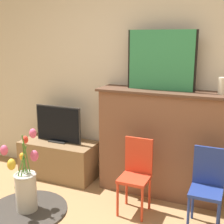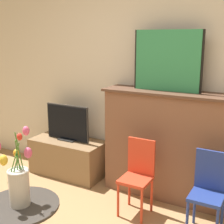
{
  "view_description": "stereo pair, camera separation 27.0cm",
  "coord_description": "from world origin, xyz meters",
  "px_view_note": "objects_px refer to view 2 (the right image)",
  "views": [
    {
      "loc": [
        0.91,
        -1.18,
        1.68
      ],
      "look_at": [
        -0.13,
        1.24,
        1.04
      ],
      "focal_mm": 50.0,
      "sensor_mm": 36.0,
      "label": 1
    },
    {
      "loc": [
        1.15,
        -1.06,
        1.68
      ],
      "look_at": [
        -0.13,
        1.24,
        1.04
      ],
      "focal_mm": 50.0,
      "sensor_mm": 36.0,
      "label": 2
    }
  ],
  "objects_px": {
    "chair_red": "(138,172)",
    "chair_blue": "(208,188)",
    "vase_tulips": "(19,181)",
    "tv_monitor": "(67,123)",
    "painting": "(167,61)"
  },
  "relations": [
    {
      "from": "vase_tulips",
      "to": "tv_monitor",
      "type": "bearing_deg",
      "value": 115.02
    },
    {
      "from": "chair_red",
      "to": "vase_tulips",
      "type": "distance_m",
      "value": 1.21
    },
    {
      "from": "tv_monitor",
      "to": "chair_red",
      "type": "bearing_deg",
      "value": -18.79
    },
    {
      "from": "tv_monitor",
      "to": "chair_blue",
      "type": "relative_size",
      "value": 0.82
    },
    {
      "from": "chair_red",
      "to": "chair_blue",
      "type": "relative_size",
      "value": 1.0
    },
    {
      "from": "painting",
      "to": "tv_monitor",
      "type": "height_order",
      "value": "painting"
    },
    {
      "from": "tv_monitor",
      "to": "chair_red",
      "type": "xyz_separation_m",
      "value": [
        1.12,
        -0.38,
        -0.24
      ]
    },
    {
      "from": "tv_monitor",
      "to": "vase_tulips",
      "type": "height_order",
      "value": "vase_tulips"
    },
    {
      "from": "chair_red",
      "to": "vase_tulips",
      "type": "relative_size",
      "value": 1.27
    },
    {
      "from": "tv_monitor",
      "to": "painting",
      "type": "bearing_deg",
      "value": 3.41
    },
    {
      "from": "painting",
      "to": "chair_red",
      "type": "relative_size",
      "value": 0.97
    },
    {
      "from": "chair_blue",
      "to": "chair_red",
      "type": "bearing_deg",
      "value": -179.93
    },
    {
      "from": "vase_tulips",
      "to": "painting",
      "type": "bearing_deg",
      "value": 71.54
    },
    {
      "from": "chair_blue",
      "to": "vase_tulips",
      "type": "relative_size",
      "value": 1.27
    },
    {
      "from": "tv_monitor",
      "to": "chair_red",
      "type": "distance_m",
      "value": 1.21
    }
  ]
}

